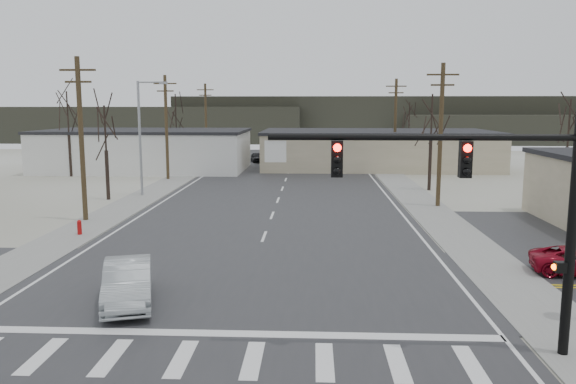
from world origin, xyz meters
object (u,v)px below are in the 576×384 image
(fire_hydrant, at_px, (79,227))
(sedan_crossing, at_px, (128,282))
(car_far_b, at_px, (257,157))
(traffic_signal_mast, at_px, (504,193))
(car_far_a, at_px, (284,161))

(fire_hydrant, distance_m, sedan_crossing, 12.32)
(fire_hydrant, bearing_deg, car_far_b, 82.16)
(traffic_signal_mast, bearing_deg, fire_hydrant, 141.87)
(car_far_a, height_order, car_far_b, car_far_a)
(fire_hydrant, distance_m, car_far_a, 36.37)
(traffic_signal_mast, xyz_separation_m, car_far_a, (-8.59, 49.31, -3.85))
(traffic_signal_mast, distance_m, sedan_crossing, 12.96)
(traffic_signal_mast, relative_size, car_far_a, 1.67)
(traffic_signal_mast, height_order, fire_hydrant, traffic_signal_mast)
(car_far_b, bearing_deg, fire_hydrant, -111.33)
(traffic_signal_mast, distance_m, car_far_a, 50.20)
(fire_hydrant, xyz_separation_m, car_far_a, (9.50, 35.11, 0.37))
(traffic_signal_mast, relative_size, fire_hydrant, 10.29)
(traffic_signal_mast, height_order, car_far_b, traffic_signal_mast)
(car_far_a, bearing_deg, car_far_b, -69.34)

